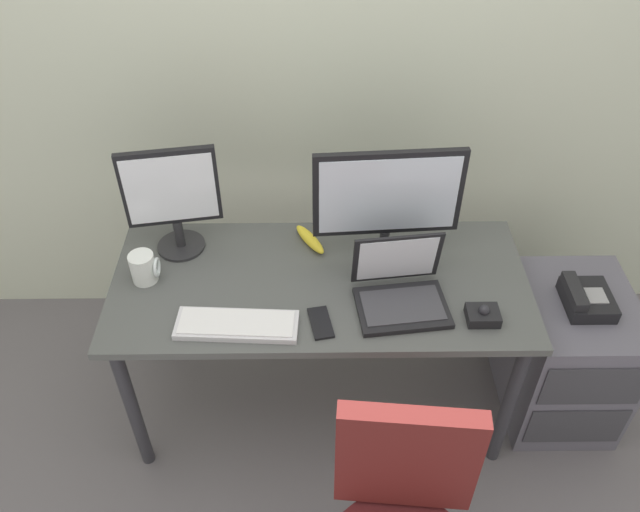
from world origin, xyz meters
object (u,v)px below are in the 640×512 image
object	(u,v)px
coffee_mug	(144,268)
laptop	(400,289)
file_cabinet	(564,353)
trackball_mouse	(483,315)
monitor_main	(388,200)
banana	(310,239)
keyboard	(237,325)
desk_phone	(586,298)
cell_phone	(321,323)
monitor_side	(172,196)

from	to	relation	value
coffee_mug	laptop	bearing A→B (deg)	-7.32
file_cabinet	trackball_mouse	size ratio (longest dim) A/B	5.49
monitor_main	banana	xyz separation A→B (m)	(-0.27, 0.08, -0.25)
trackball_mouse	coffee_mug	bearing A→B (deg)	169.90
monitor_main	coffee_mug	xyz separation A→B (m)	(-0.87, -0.11, -0.21)
laptop	keyboard	bearing A→B (deg)	-167.84
coffee_mug	desk_phone	bearing A→B (deg)	-1.05
desk_phone	coffee_mug	world-z (taller)	coffee_mug
file_cabinet	desk_phone	world-z (taller)	desk_phone
file_cabinet	monitor_main	bearing A→B (deg)	170.48
trackball_mouse	laptop	bearing A→B (deg)	161.05
cell_phone	keyboard	bearing A→B (deg)	171.61
desk_phone	monitor_main	bearing A→B (deg)	169.16
desk_phone	cell_phone	distance (m)	1.01
cell_phone	desk_phone	bearing A→B (deg)	0.25
file_cabinet	cell_phone	distance (m)	1.10
monitor_side	keyboard	distance (m)	0.53
trackball_mouse	monitor_side	bearing A→B (deg)	160.24
monitor_side	trackball_mouse	xyz separation A→B (m)	(1.08, -0.39, -0.22)
file_cabinet	keyboard	size ratio (longest dim) A/B	1.45
monitor_main	banana	distance (m)	0.38
cell_phone	monitor_main	bearing A→B (deg)	44.10
keyboard	banana	bearing A→B (deg)	60.37
desk_phone	keyboard	xyz separation A→B (m)	(-1.27, -0.21, 0.10)
file_cabinet	monitor_side	bearing A→B (deg)	172.87
desk_phone	trackball_mouse	distance (m)	0.49
monitor_main	laptop	xyz separation A→B (m)	(0.04, -0.23, -0.21)
trackball_mouse	coffee_mug	world-z (taller)	coffee_mug
trackball_mouse	coffee_mug	distance (m)	1.20
monitor_side	keyboard	world-z (taller)	monitor_side
trackball_mouse	cell_phone	bearing A→B (deg)	-178.54
laptop	trackball_mouse	size ratio (longest dim) A/B	3.08
banana	file_cabinet	bearing A→B (deg)	-11.39
keyboard	cell_phone	size ratio (longest dim) A/B	2.94
trackball_mouse	banana	distance (m)	0.71
coffee_mug	trackball_mouse	bearing A→B (deg)	-10.10
coffee_mug	cell_phone	distance (m)	0.67
keyboard	coffee_mug	distance (m)	0.42
keyboard	coffee_mug	xyz separation A→B (m)	(-0.35, 0.24, 0.04)
file_cabinet	keyboard	bearing A→B (deg)	-170.07
coffee_mug	banana	xyz separation A→B (m)	(0.59, 0.19, -0.04)
keyboard	banana	world-z (taller)	banana
file_cabinet	trackball_mouse	distance (m)	0.66
coffee_mug	cell_phone	xyz separation A→B (m)	(0.63, -0.22, -0.05)
file_cabinet	monitor_main	world-z (taller)	monitor_main
laptop	cell_phone	xyz separation A→B (m)	(-0.27, -0.11, -0.05)
laptop	coffee_mug	xyz separation A→B (m)	(-0.90, 0.12, 0.00)
keyboard	trackball_mouse	size ratio (longest dim) A/B	3.79
monitor_main	keyboard	distance (m)	0.68
file_cabinet	coffee_mug	distance (m)	1.69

